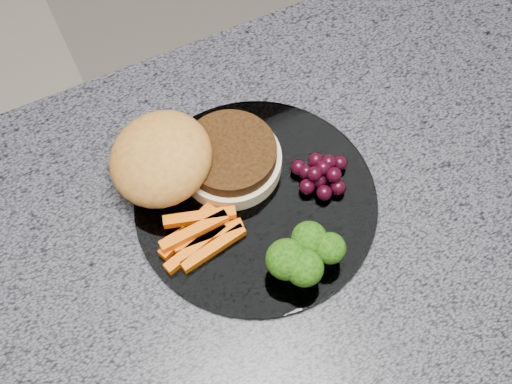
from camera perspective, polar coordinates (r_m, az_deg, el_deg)
countertop at (r=0.75m, az=-1.67°, el=-7.41°), size 1.20×0.60×0.04m
plate at (r=0.76m, az=0.00°, el=-0.82°), size 0.26×0.26×0.01m
burger at (r=0.76m, az=-5.61°, el=2.52°), size 0.20×0.14×0.06m
carrot_sticks at (r=0.74m, az=-4.54°, el=-3.37°), size 0.09×0.06×0.02m
broccoli at (r=0.70m, az=3.82°, el=-5.09°), size 0.08×0.06×0.05m
grape_bunch at (r=0.76m, az=5.28°, el=1.50°), size 0.06×0.06×0.03m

